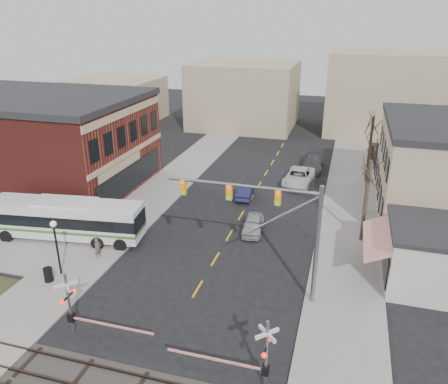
# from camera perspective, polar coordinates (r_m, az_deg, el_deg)

# --- Properties ---
(ground) EXTENTS (160.00, 160.00, 0.00)m
(ground) POSITION_cam_1_polar(r_m,az_deg,el_deg) (28.46, -4.84, -14.71)
(ground) COLOR black
(ground) RESTS_ON ground
(sidewalk_west) EXTENTS (5.00, 60.00, 0.12)m
(sidewalk_west) POSITION_cam_1_polar(r_m,az_deg,el_deg) (48.02, -7.05, 1.30)
(sidewalk_west) COLOR gray
(sidewalk_west) RESTS_ON ground
(sidewalk_east) EXTENTS (5.00, 60.00, 0.12)m
(sidewalk_east) POSITION_cam_1_polar(r_m,az_deg,el_deg) (44.52, 16.12, -1.17)
(sidewalk_east) COLOR gray
(sidewalk_east) RESTS_ON ground
(brick_building) EXTENTS (30.40, 15.40, 9.60)m
(brick_building) POSITION_cam_1_polar(r_m,az_deg,el_deg) (52.82, -26.97, 6.38)
(brick_building) COLOR maroon
(brick_building) RESTS_ON ground
(tree_east_a) EXTENTS (0.28, 0.28, 6.75)m
(tree_east_a) POSITION_cam_1_polar(r_m,az_deg,el_deg) (35.85, 18.03, -1.18)
(tree_east_a) COLOR #382B21
(tree_east_a) RESTS_ON sidewalk_east
(tree_east_b) EXTENTS (0.28, 0.28, 6.30)m
(tree_east_b) POSITION_cam_1_polar(r_m,az_deg,el_deg) (41.55, 18.31, 1.66)
(tree_east_b) COLOR #382B21
(tree_east_b) RESTS_ON sidewalk_east
(tree_east_c) EXTENTS (0.28, 0.28, 7.20)m
(tree_east_c) POSITION_cam_1_polar(r_m,az_deg,el_deg) (49.04, 18.46, 5.27)
(tree_east_c) COLOR #382B21
(tree_east_c) RESTS_ON sidewalk_east
(transit_bus) EXTENTS (12.67, 4.33, 3.20)m
(transit_bus) POSITION_cam_1_polar(r_m,az_deg,el_deg) (37.42, -19.91, -3.27)
(transit_bus) COLOR silver
(transit_bus) RESTS_ON ground
(traffic_signal_mast) EXTENTS (9.56, 0.30, 8.00)m
(traffic_signal_mast) POSITION_cam_1_polar(r_m,az_deg,el_deg) (26.59, 6.60, -3.21)
(traffic_signal_mast) COLOR gray
(traffic_signal_mast) RESTS_ON ground
(rr_crossing_west) EXTENTS (5.60, 1.36, 4.00)m
(rr_crossing_west) POSITION_cam_1_polar(r_m,az_deg,el_deg) (26.49, -18.77, -13.91)
(rr_crossing_west) COLOR gray
(rr_crossing_west) RESTS_ON ground
(rr_crossing_east) EXTENTS (5.60, 1.36, 4.00)m
(rr_crossing_east) POSITION_cam_1_polar(r_m,az_deg,el_deg) (22.34, 4.37, -20.38)
(rr_crossing_east) COLOR gray
(rr_crossing_east) RESTS_ON ground
(street_lamp) EXTENTS (0.44, 0.44, 4.10)m
(street_lamp) POSITION_cam_1_polar(r_m,az_deg,el_deg) (31.93, -21.19, -5.41)
(street_lamp) COLOR black
(street_lamp) RESTS_ON sidewalk_west
(trash_bin) EXTENTS (0.60, 0.60, 0.99)m
(trash_bin) POSITION_cam_1_polar(r_m,az_deg,el_deg) (32.54, -21.97, -9.96)
(trash_bin) COLOR black
(trash_bin) RESTS_ON sidewalk_west
(car_a) EXTENTS (1.96, 4.10, 1.35)m
(car_a) POSITION_cam_1_polar(r_m,az_deg,el_deg) (36.83, 3.81, -4.27)
(car_a) COLOR #9D9DA2
(car_a) RESTS_ON ground
(car_b) EXTENTS (1.73, 4.15, 1.33)m
(car_b) POSITION_cam_1_polar(r_m,az_deg,el_deg) (43.57, 2.79, 0.07)
(car_b) COLOR #191A3F
(car_b) RESTS_ON ground
(car_c) EXTENTS (3.22, 6.14, 1.65)m
(car_c) POSITION_cam_1_polar(r_m,az_deg,el_deg) (47.60, 9.71, 1.93)
(car_c) COLOR silver
(car_c) RESTS_ON ground
(car_d) EXTENTS (2.46, 5.65, 1.62)m
(car_d) POSITION_cam_1_polar(r_m,az_deg,el_deg) (52.82, 11.50, 3.83)
(car_d) COLOR #3A3B3F
(car_d) RESTS_ON ground
(pedestrian_near) EXTENTS (0.53, 0.66, 1.57)m
(pedestrian_near) POSITION_cam_1_polar(r_m,az_deg,el_deg) (34.09, -16.17, -7.06)
(pedestrian_near) COLOR #594B47
(pedestrian_near) RESTS_ON sidewalk_west
(pedestrian_far) EXTENTS (0.94, 0.97, 1.57)m
(pedestrian_far) POSITION_cam_1_polar(r_m,az_deg,el_deg) (38.67, -15.15, -3.32)
(pedestrian_far) COLOR #323458
(pedestrian_far) RESTS_ON sidewalk_west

